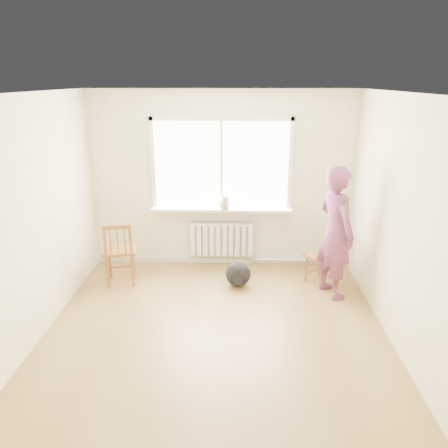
# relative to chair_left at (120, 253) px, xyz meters

# --- Properties ---
(floor) EXTENTS (4.50, 4.50, 0.00)m
(floor) POSITION_rel_chair_left_xyz_m (1.43, -1.46, -0.47)
(floor) COLOR olive
(floor) RESTS_ON ground
(ceiling) EXTENTS (4.50, 4.50, 0.00)m
(ceiling) POSITION_rel_chair_left_xyz_m (1.43, -1.46, 2.23)
(ceiling) COLOR white
(ceiling) RESTS_ON back_wall
(back_wall) EXTENTS (4.00, 0.01, 2.70)m
(back_wall) POSITION_rel_chair_left_xyz_m (1.43, 0.79, 0.88)
(back_wall) COLOR beige
(back_wall) RESTS_ON ground
(window) EXTENTS (2.12, 0.05, 1.42)m
(window) POSITION_rel_chair_left_xyz_m (1.43, 0.76, 1.19)
(window) COLOR white
(window) RESTS_ON back_wall
(windowsill) EXTENTS (2.15, 0.22, 0.04)m
(windowsill) POSITION_rel_chair_left_xyz_m (1.43, 0.68, 0.46)
(windowsill) COLOR white
(windowsill) RESTS_ON back_wall
(radiator) EXTENTS (1.00, 0.12, 0.55)m
(radiator) POSITION_rel_chair_left_xyz_m (1.43, 0.70, -0.03)
(radiator) COLOR white
(radiator) RESTS_ON back_wall
(heating_pipe) EXTENTS (1.40, 0.04, 0.04)m
(heating_pipe) POSITION_rel_chair_left_xyz_m (2.68, 0.73, -0.39)
(heating_pipe) COLOR silver
(heating_pipe) RESTS_ON back_wall
(baseboard) EXTENTS (4.00, 0.03, 0.08)m
(baseboard) POSITION_rel_chair_left_xyz_m (1.43, 0.77, -0.43)
(baseboard) COLOR beige
(baseboard) RESTS_ON ground
(chair_left) EXTENTS (0.54, 0.52, 0.93)m
(chair_left) POSITION_rel_chair_left_xyz_m (0.00, 0.00, 0.00)
(chair_left) COLOR brown
(chair_left) RESTS_ON floor
(chair_right) EXTENTS (0.53, 0.52, 0.78)m
(chair_right) POSITION_rel_chair_left_xyz_m (2.92, 0.07, -0.08)
(chair_right) COLOR brown
(chair_right) RESTS_ON floor
(person) EXTENTS (0.65, 0.77, 1.79)m
(person) POSITION_rel_chair_left_xyz_m (2.98, -0.24, 0.42)
(person) COLOR #C24075
(person) RESTS_ON floor
(cat) EXTENTS (0.22, 0.42, 0.28)m
(cat) POSITION_rel_chair_left_xyz_m (1.49, 0.59, 0.59)
(cat) COLOR beige
(cat) RESTS_ON windowsill
(backpack) EXTENTS (0.39, 0.31, 0.36)m
(backpack) POSITION_rel_chair_left_xyz_m (1.70, -0.04, -0.29)
(backpack) COLOR black
(backpack) RESTS_ON floor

